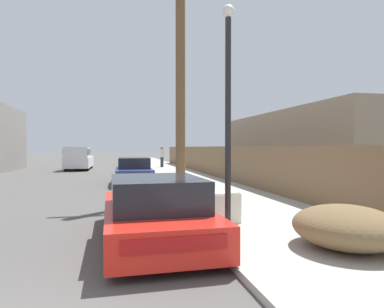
# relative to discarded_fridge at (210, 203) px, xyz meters

# --- Properties ---
(sidewalk_curb) EXTENTS (4.20, 63.00, 0.12)m
(sidewalk_curb) POSITION_rel_discarded_fridge_xyz_m (1.56, 17.92, -0.41)
(sidewalk_curb) COLOR #ADA89E
(sidewalk_curb) RESTS_ON ground
(discarded_fridge) EXTENTS (1.08, 1.86, 0.73)m
(discarded_fridge) POSITION_rel_discarded_fridge_xyz_m (0.00, 0.00, 0.00)
(discarded_fridge) COLOR silver
(discarded_fridge) RESTS_ON sidewalk_curb
(parked_sports_car_red) EXTENTS (2.01, 4.64, 1.28)m
(parked_sports_car_red) POSITION_rel_discarded_fridge_xyz_m (-1.50, -1.35, 0.11)
(parked_sports_car_red) COLOR red
(parked_sports_car_red) RESTS_ON ground
(car_parked_mid) EXTENTS (1.79, 4.65, 1.34)m
(car_parked_mid) POSITION_rel_discarded_fridge_xyz_m (-1.41, 9.54, 0.16)
(car_parked_mid) COLOR #2D478C
(car_parked_mid) RESTS_ON ground
(pickup_truck) EXTENTS (1.95, 5.57, 1.89)m
(pickup_truck) POSITION_rel_discarded_fridge_xyz_m (-5.33, 21.37, 0.47)
(pickup_truck) COLOR silver
(pickup_truck) RESTS_ON ground
(utility_pole) EXTENTS (1.80, 0.35, 9.39)m
(utility_pole) POSITION_rel_discarded_fridge_xyz_m (0.04, 4.17, 4.43)
(utility_pole) COLOR brown
(utility_pole) RESTS_ON sidewalk_curb
(street_lamp) EXTENTS (0.26, 0.26, 4.61)m
(street_lamp) POSITION_rel_discarded_fridge_xyz_m (-0.01, -1.47, 2.33)
(street_lamp) COLOR #232326
(street_lamp) RESTS_ON sidewalk_curb
(brush_pile) EXTENTS (1.77, 1.93, 0.73)m
(brush_pile) POSITION_rel_discarded_fridge_xyz_m (1.64, -2.93, 0.01)
(brush_pile) COLOR brown
(brush_pile) RESTS_ON sidewalk_curb
(wooden_fence) EXTENTS (0.08, 35.24, 1.79)m
(wooden_fence) POSITION_rel_discarded_fridge_xyz_m (3.51, 11.93, 0.54)
(wooden_fence) COLOR brown
(wooden_fence) RESTS_ON sidewalk_curb
(building_right_house) EXTENTS (6.00, 14.51, 3.76)m
(building_right_house) POSITION_rel_discarded_fridge_xyz_m (8.89, 9.63, 1.41)
(building_right_house) COLOR gray
(building_right_house) RESTS_ON ground
(pedestrian) EXTENTS (0.34, 0.34, 1.82)m
(pedestrian) POSITION_rel_discarded_fridge_xyz_m (1.62, 21.78, 0.59)
(pedestrian) COLOR #282D42
(pedestrian) RESTS_ON sidewalk_curb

